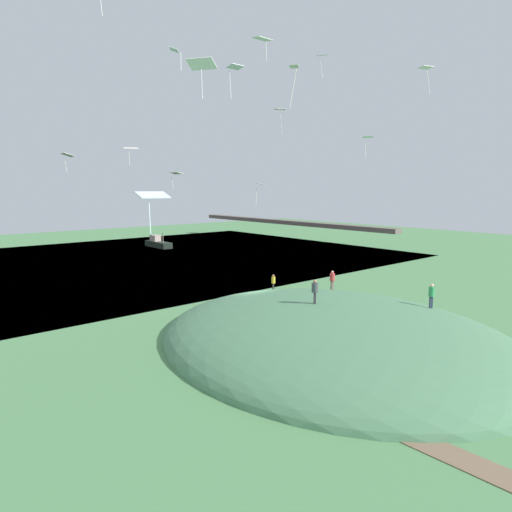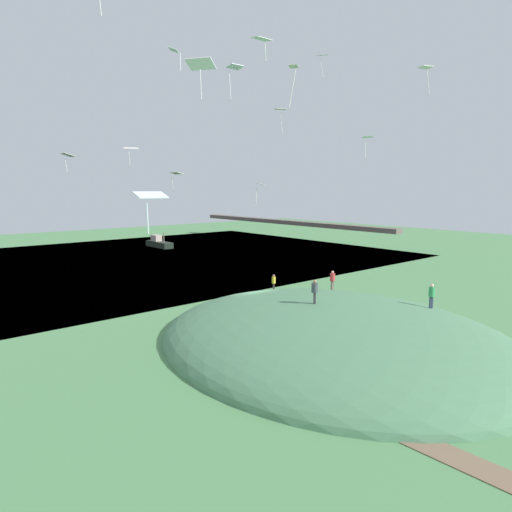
# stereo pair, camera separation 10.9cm
# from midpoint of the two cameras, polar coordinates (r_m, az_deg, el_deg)

# --- Properties ---
(ground_plane) EXTENTS (160.00, 160.00, 0.00)m
(ground_plane) POSITION_cam_midpoint_polar(r_m,az_deg,el_deg) (35.37, -0.36, -7.14)
(ground_plane) COLOR #518651
(lake_water) EXTENTS (50.90, 80.00, 0.40)m
(lake_water) POSITION_cam_midpoint_polar(r_m,az_deg,el_deg) (61.60, -18.87, -0.99)
(lake_water) COLOR #315279
(lake_water) RESTS_ON ground_plane
(grass_hill) EXTENTS (24.23, 20.53, 4.67)m
(grass_hill) POSITION_cam_midpoint_polar(r_m,az_deg,el_deg) (28.97, 10.11, -10.91)
(grass_hill) COLOR #4E7F5A
(grass_hill) RESTS_ON ground_plane
(bridge_deck_far) EXTENTS (45.81, 1.80, 0.70)m
(bridge_deck_far) POSITION_cam_midpoint_polar(r_m,az_deg,el_deg) (79.22, 3.96, 4.40)
(bridge_deck_far) COLOR #655B52
(boat_on_lake) EXTENTS (6.38, 1.81, 2.63)m
(boat_on_lake) POSITION_cam_midpoint_polar(r_m,az_deg,el_deg) (75.50, -12.44, 1.63)
(boat_on_lake) COLOR black
(boat_on_lake) RESTS_ON lake_water
(person_with_child) EXTENTS (0.60, 0.60, 1.58)m
(person_with_child) POSITION_cam_midpoint_polar(r_m,az_deg,el_deg) (28.57, 7.73, -4.24)
(person_with_child) COLOR #372E37
(person_with_child) RESTS_ON grass_hill
(person_near_shore) EXTENTS (0.49, 0.49, 1.62)m
(person_near_shore) POSITION_cam_midpoint_polar(r_m,az_deg,el_deg) (41.86, 2.38, -3.22)
(person_near_shore) COLOR #342D30
(person_near_shore) RESTS_ON ground_plane
(person_watching_kites) EXTENTS (0.55, 0.55, 1.67)m
(person_watching_kites) POSITION_cam_midpoint_polar(r_m,az_deg,el_deg) (31.60, 21.91, -4.46)
(person_watching_kites) COLOR #2B344A
(person_watching_kites) RESTS_ON grass_hill
(person_walking_path) EXTENTS (0.46, 0.46, 1.58)m
(person_walking_path) POSITION_cam_midpoint_polar(r_m,az_deg,el_deg) (36.62, 9.97, -2.82)
(person_walking_path) COLOR brown
(person_walking_path) RESTS_ON grass_hill
(kite_0) EXTENTS (0.70, 0.95, 1.23)m
(kite_0) POSITION_cam_midpoint_polar(r_m,az_deg,el_deg) (13.30, -13.29, 7.53)
(kite_0) COLOR white
(kite_1) EXTENTS (1.31, 1.22, 1.53)m
(kite_1) POSITION_cam_midpoint_polar(r_m,az_deg,el_deg) (19.22, -7.02, 23.36)
(kite_1) COLOR white
(kite_2) EXTENTS (1.32, 1.28, 2.10)m
(kite_2) POSITION_cam_midpoint_polar(r_m,az_deg,el_deg) (45.27, 8.70, 24.22)
(kite_2) COLOR white
(kite_3) EXTENTS (1.03, 0.97, 1.63)m
(kite_3) POSITION_cam_midpoint_polar(r_m,az_deg,el_deg) (31.29, 0.68, 9.14)
(kite_3) COLOR white
(kite_5) EXTENTS (0.60, 0.85, 1.07)m
(kite_5) POSITION_cam_midpoint_polar(r_m,az_deg,el_deg) (22.45, 0.91, 26.24)
(kite_5) COLOR silver
(kite_6) EXTENTS (0.77, 0.75, 1.13)m
(kite_6) POSITION_cam_midpoint_polar(r_m,az_deg,el_deg) (24.79, -10.39, 24.64)
(kite_6) COLOR white
(kite_7) EXTENTS (0.61, 0.88, 1.93)m
(kite_7) POSITION_cam_midpoint_polar(r_m,az_deg,el_deg) (27.70, -2.70, 23.06)
(kite_7) COLOR white
(kite_8) EXTENTS (0.73, 0.85, 1.51)m
(kite_8) POSITION_cam_midpoint_polar(r_m,az_deg,el_deg) (27.69, 21.30, 21.63)
(kite_8) COLOR white
(kite_9) EXTENTS (0.78, 0.82, 2.10)m
(kite_9) POSITION_cam_midpoint_polar(r_m,az_deg,el_deg) (24.23, 5.02, 22.80)
(kite_9) COLOR white
(kite_11) EXTENTS (1.19, 0.85, 1.35)m
(kite_11) POSITION_cam_midpoint_polar(r_m,az_deg,el_deg) (35.72, -23.10, 11.91)
(kite_11) COLOR silver
(kite_12) EXTENTS (1.00, 1.20, 1.31)m
(kite_12) POSITION_cam_midpoint_polar(r_m,az_deg,el_deg) (33.60, -15.83, 13.25)
(kite_12) COLOR silver
(kite_13) EXTENTS (0.99, 0.79, 1.21)m
(kite_13) POSITION_cam_midpoint_polar(r_m,az_deg,el_deg) (33.07, -10.19, 10.44)
(kite_13) COLOR silver
(kite_14) EXTENTS (0.94, 1.06, 1.93)m
(kite_14) POSITION_cam_midpoint_polar(r_m,az_deg,el_deg) (37.32, 3.28, 18.27)
(kite_14) COLOR white
(kite_15) EXTENTS (1.10, 1.16, 1.35)m
(kite_15) POSITION_cam_midpoint_polar(r_m,az_deg,el_deg) (29.89, 14.38, 14.64)
(kite_15) COLOR white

